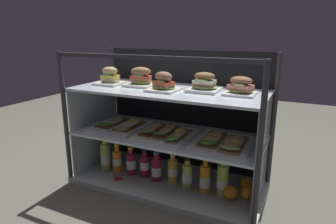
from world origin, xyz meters
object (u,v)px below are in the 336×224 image
object	(u,v)px
plated_roll_sandwich_left_of_center	(110,78)
juice_bottle_tucked_behind	(223,179)
plated_roll_sandwich_mid_left	(241,87)
open_sandwich_tray_left_of_center	(120,125)
open_sandwich_tray_far_right	(165,133)
open_sandwich_tray_near_left_corner	(223,142)
juice_bottle_front_fourth	(173,170)
juice_bottle_front_middle	(117,161)
juice_bottle_front_second	(131,163)
plated_roll_sandwich_right_of_center	(164,84)
juice_bottle_back_left	(156,169)
plated_roll_sandwich_far_right	(141,79)
orange_fruit_near_left_post	(230,192)
orange_fruit_beside_bottles	(247,193)
kitchen_scissors	(118,178)
juice_bottle_back_right	(145,165)
plated_roll_sandwich_center	(204,84)
orange_fruit_rolled_forward	(246,184)
juice_bottle_back_center	(187,176)
juice_bottle_near_post	(106,156)
juice_bottle_front_left_end	(205,179)

from	to	relation	value
plated_roll_sandwich_left_of_center	juice_bottle_tucked_behind	world-z (taller)	plated_roll_sandwich_left_of_center
plated_roll_sandwich_mid_left	open_sandwich_tray_left_of_center	distance (m)	0.86
open_sandwich_tray_far_right	open_sandwich_tray_near_left_corner	distance (m)	0.37
juice_bottle_front_fourth	juice_bottle_tucked_behind	xyz separation A→B (m)	(0.33, -0.01, 0.02)
juice_bottle_front_middle	juice_bottle_front_second	xyz separation A→B (m)	(0.11, 0.01, -0.00)
plated_roll_sandwich_right_of_center	plated_roll_sandwich_mid_left	distance (m)	0.45
open_sandwich_tray_far_right	juice_bottle_back_left	distance (m)	0.27
juice_bottle_front_middle	plated_roll_sandwich_far_right	bearing A→B (deg)	28.02
juice_bottle_front_middle	juice_bottle_front_second	bearing A→B (deg)	4.92
plated_roll_sandwich_right_of_center	plated_roll_sandwich_mid_left	xyz separation A→B (m)	(0.44, 0.09, -0.00)
open_sandwich_tray_far_right	orange_fruit_near_left_post	xyz separation A→B (m)	(0.43, -0.02, -0.30)
juice_bottle_front_second	juice_bottle_front_fourth	size ratio (longest dim) A/B	1.01
orange_fruit_beside_bottles	orange_fruit_near_left_post	size ratio (longest dim) A/B	0.93
plated_roll_sandwich_mid_left	juice_bottle_front_fourth	xyz separation A→B (m)	(-0.39, -0.05, -0.57)
orange_fruit_near_left_post	kitchen_scissors	size ratio (longest dim) A/B	0.53
plated_roll_sandwich_far_right	juice_bottle_back_right	bearing A→B (deg)	-49.65
open_sandwich_tray_far_right	juice_bottle_front_middle	distance (m)	0.45
juice_bottle_front_fourth	orange_fruit_beside_bottles	xyz separation A→B (m)	(0.48, 0.01, -0.04)
open_sandwich_tray_far_right	kitchen_scissors	bearing A→B (deg)	-161.95
plated_roll_sandwich_mid_left	juice_bottle_tucked_behind	xyz separation A→B (m)	(-0.06, -0.06, -0.55)
plated_roll_sandwich_center	open_sandwich_tray_left_of_center	world-z (taller)	plated_roll_sandwich_center
juice_bottle_front_second	orange_fruit_rolled_forward	distance (m)	0.77
juice_bottle_back_left	orange_fruit_near_left_post	size ratio (longest dim) A/B	2.45
open_sandwich_tray_near_left_corner	juice_bottle_back_center	xyz separation A→B (m)	(-0.21, -0.01, -0.26)
open_sandwich_tray_left_of_center	plated_roll_sandwich_center	bearing A→B (deg)	4.63
open_sandwich_tray_far_right	juice_bottle_tucked_behind	xyz separation A→B (m)	(0.38, 0.01, -0.24)
juice_bottle_near_post	orange_fruit_beside_bottles	size ratio (longest dim) A/B	3.05
open_sandwich_tray_far_right	juice_bottle_front_left_end	xyz separation A→B (m)	(0.27, -0.01, -0.25)
juice_bottle_back_center	juice_bottle_tucked_behind	xyz separation A→B (m)	(0.22, 0.02, 0.02)
plated_roll_sandwich_left_of_center	plated_roll_sandwich_mid_left	bearing A→B (deg)	2.41
juice_bottle_front_middle	juice_bottle_back_left	bearing A→B (deg)	2.07
open_sandwich_tray_left_of_center	juice_bottle_front_middle	distance (m)	0.26
plated_roll_sandwich_right_of_center	juice_bottle_front_middle	xyz separation A→B (m)	(-0.37, 0.01, -0.57)
open_sandwich_tray_far_right	juice_bottle_front_fourth	size ratio (longest dim) A/B	1.81
juice_bottle_back_center	orange_fruit_near_left_post	world-z (taller)	juice_bottle_back_center
plated_roll_sandwich_right_of_center	juice_bottle_near_post	xyz separation A→B (m)	(-0.47, 0.01, -0.56)
juice_bottle_front_middle	juice_bottle_front_second	world-z (taller)	juice_bottle_front_middle
open_sandwich_tray_left_of_center	juice_bottle_front_fourth	distance (m)	0.48
open_sandwich_tray_near_left_corner	orange_fruit_rolled_forward	xyz separation A→B (m)	(0.12, 0.12, -0.30)
plated_roll_sandwich_mid_left	kitchen_scissors	bearing A→B (deg)	-167.44
plated_roll_sandwich_center	juice_bottle_front_second	world-z (taller)	plated_roll_sandwich_center
juice_bottle_back_right	orange_fruit_near_left_post	size ratio (longest dim) A/B	2.39
plated_roll_sandwich_mid_left	orange_fruit_near_left_post	distance (m)	0.62
plated_roll_sandwich_right_of_center	juice_bottle_front_second	distance (m)	0.63
plated_roll_sandwich_right_of_center	juice_bottle_front_middle	distance (m)	0.68
open_sandwich_tray_far_right	juice_bottle_back_center	world-z (taller)	open_sandwich_tray_far_right
juice_bottle_back_center	juice_bottle_front_left_end	xyz separation A→B (m)	(0.12, -0.00, 0.00)
plated_roll_sandwich_right_of_center	juice_bottle_back_right	distance (m)	0.60
juice_bottle_near_post	juice_bottle_back_center	world-z (taller)	juice_bottle_near_post
plated_roll_sandwich_right_of_center	plated_roll_sandwich_center	distance (m)	0.24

